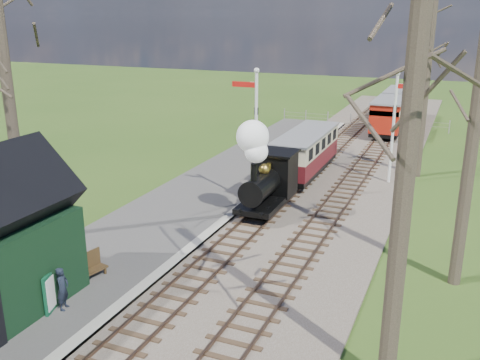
% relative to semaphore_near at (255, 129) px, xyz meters
% --- Properties ---
extents(distant_hills, '(114.40, 48.00, 22.02)m').
position_rel_semaphore_near_xyz_m(distant_hills, '(2.17, 48.38, -19.83)').
color(distant_hills, '#385B23').
rests_on(distant_hills, ground).
extents(ballast_bed, '(8.00, 60.00, 0.10)m').
position_rel_semaphore_near_xyz_m(ballast_bed, '(2.07, 6.00, -3.57)').
color(ballast_bed, brown).
rests_on(ballast_bed, ground).
extents(track_near, '(1.60, 60.00, 0.15)m').
position_rel_semaphore_near_xyz_m(track_near, '(0.77, 6.00, -3.52)').
color(track_near, brown).
rests_on(track_near, ground).
extents(track_far, '(1.60, 60.00, 0.15)m').
position_rel_semaphore_near_xyz_m(track_far, '(3.37, 6.00, -3.52)').
color(track_far, brown).
rests_on(track_far, ground).
extents(platform, '(5.00, 44.00, 0.20)m').
position_rel_semaphore_near_xyz_m(platform, '(-2.73, -2.00, -3.52)').
color(platform, '#474442').
rests_on(platform, ground).
extents(coping_strip, '(0.40, 44.00, 0.21)m').
position_rel_semaphore_near_xyz_m(coping_strip, '(-0.43, -2.00, -3.52)').
color(coping_strip, '#B2AD9E').
rests_on(coping_strip, ground).
extents(semaphore_near, '(1.22, 0.24, 6.22)m').
position_rel_semaphore_near_xyz_m(semaphore_near, '(0.00, 0.00, 0.00)').
color(semaphore_near, silver).
rests_on(semaphore_near, ground).
extents(semaphore_far, '(1.22, 0.24, 5.72)m').
position_rel_semaphore_near_xyz_m(semaphore_far, '(5.14, 6.00, -0.27)').
color(semaphore_far, silver).
rests_on(semaphore_far, ground).
extents(bare_trees, '(15.51, 22.39, 12.00)m').
position_rel_semaphore_near_xyz_m(bare_trees, '(2.10, -5.90, 1.59)').
color(bare_trees, '#382D23').
rests_on(bare_trees, ground).
extents(fence_line, '(12.60, 0.08, 1.00)m').
position_rel_semaphore_near_xyz_m(fence_line, '(1.07, 20.00, -3.07)').
color(fence_line, slate).
rests_on(fence_line, ground).
extents(locomotive, '(1.68, 3.91, 4.19)m').
position_rel_semaphore_near_xyz_m(locomotive, '(0.76, -0.58, -1.67)').
color(locomotive, black).
rests_on(locomotive, ground).
extents(coach, '(1.96, 6.71, 2.06)m').
position_rel_semaphore_near_xyz_m(coach, '(0.77, 5.48, -2.19)').
color(coach, black).
rests_on(coach, ground).
extents(red_carriage_a, '(2.04, 5.04, 2.14)m').
position_rel_semaphore_near_xyz_m(red_carriage_a, '(3.37, 17.26, -2.14)').
color(red_carriage_a, black).
rests_on(red_carriage_a, ground).
extents(red_carriage_b, '(2.04, 5.04, 2.14)m').
position_rel_semaphore_near_xyz_m(red_carriage_b, '(3.37, 22.76, -2.14)').
color(red_carriage_b, black).
rests_on(red_carriage_b, ground).
extents(sign_board, '(0.32, 0.79, 1.17)m').
position_rel_semaphore_near_xyz_m(sign_board, '(-2.04, -10.66, -2.84)').
color(sign_board, '#104B2E').
rests_on(sign_board, platform).
extents(bench, '(0.73, 1.52, 0.84)m').
position_rel_semaphore_near_xyz_m(bench, '(-2.40, -8.78, -3.03)').
color(bench, '#3F2C16').
rests_on(bench, platform).
extents(person, '(0.41, 0.53, 1.29)m').
position_rel_semaphore_near_xyz_m(person, '(-1.77, -10.47, -2.77)').
color(person, black).
rests_on(person, platform).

